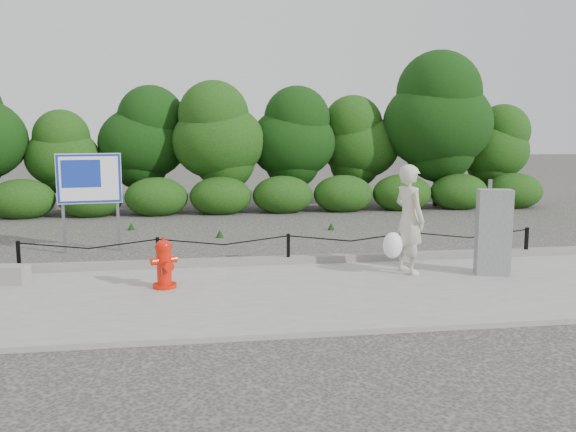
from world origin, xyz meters
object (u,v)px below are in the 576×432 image
(fire_hydrant, at_px, (164,264))
(pedestrian, at_px, (408,221))
(advertising_sign, at_px, (89,183))
(utility_cabinet, at_px, (493,232))

(fire_hydrant, bearing_deg, pedestrian, -19.19)
(fire_hydrant, relative_size, advertising_sign, 0.39)
(utility_cabinet, bearing_deg, pedestrian, -177.97)
(utility_cabinet, bearing_deg, fire_hydrant, -164.21)
(fire_hydrant, relative_size, utility_cabinet, 0.49)
(fire_hydrant, height_order, utility_cabinet, utility_cabinet)
(fire_hydrant, bearing_deg, advertising_sign, 91.36)
(pedestrian, bearing_deg, utility_cabinet, -121.36)
(advertising_sign, bearing_deg, utility_cabinet, -31.99)
(fire_hydrant, xyz_separation_m, advertising_sign, (-1.75, 3.58, 1.05))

